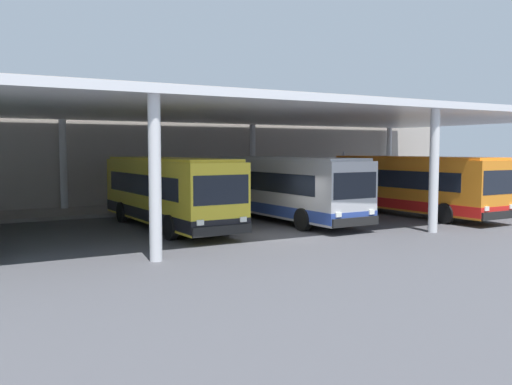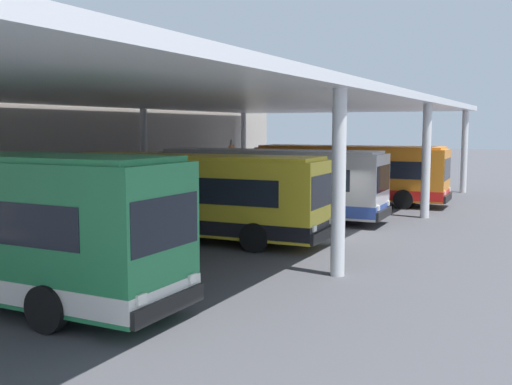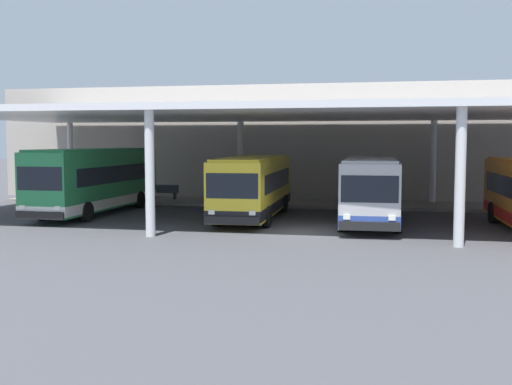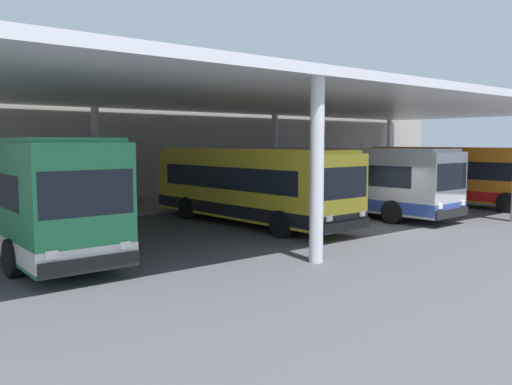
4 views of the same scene
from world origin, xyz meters
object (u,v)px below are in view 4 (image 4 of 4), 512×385
(bus_nearest_bay, at_px, (23,193))
(banner_sign, at_px, (361,163))
(bench_waiting, at_px, (9,205))
(bus_second_bay, at_px, (249,185))
(bus_middle_bay, at_px, (351,179))
(bus_far_bay, at_px, (458,175))

(bus_nearest_bay, bearing_deg, banner_sign, 14.51)
(bus_nearest_bay, xyz_separation_m, bench_waiting, (1.31, 7.13, -1.18))
(bench_waiting, bearing_deg, bus_nearest_bay, -100.45)
(bus_nearest_bay, xyz_separation_m, banner_sign, (24.16, 6.25, 0.14))
(bench_waiting, bearing_deg, bus_second_bay, -44.56)
(bus_nearest_bay, height_order, banner_sign, bus_nearest_bay)
(bus_second_bay, relative_size, banner_sign, 3.32)
(bus_second_bay, distance_m, bus_middle_bay, 5.92)
(banner_sign, bearing_deg, bus_far_bay, -104.09)
(bench_waiting, bearing_deg, bus_far_bay, -24.60)
(bus_middle_bay, distance_m, banner_sign, 11.76)
(bus_second_bay, xyz_separation_m, bus_far_bay, (13.07, -1.97, 0.00))
(bus_middle_bay, relative_size, bus_far_bay, 1.00)
(bus_second_bay, relative_size, bench_waiting, 5.90)
(bus_nearest_bay, relative_size, bus_far_bay, 1.07)
(bus_middle_bay, bearing_deg, bus_nearest_bay, 176.53)
(bus_far_bay, bearing_deg, banner_sign, 75.91)
(bus_second_bay, distance_m, bench_waiting, 10.73)
(bus_nearest_bay, xyz_separation_m, bus_second_bay, (8.93, -0.37, -0.19))
(bus_far_bay, bearing_deg, bus_nearest_bay, 173.92)
(bus_nearest_bay, height_order, bus_far_bay, bus_nearest_bay)
(bus_far_bay, bearing_deg, bench_waiting, 155.40)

